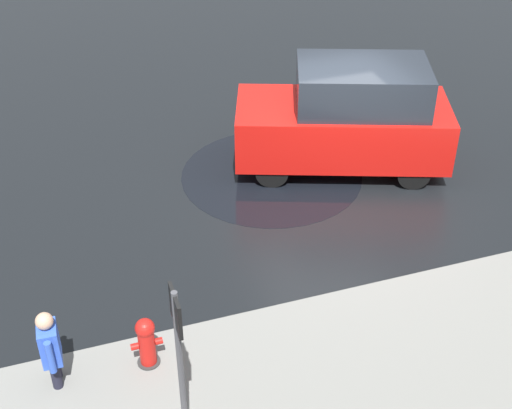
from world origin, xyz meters
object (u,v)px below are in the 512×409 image
fire_hydrant (147,343)px  sign_post (179,350)px  pedestrian (50,346)px  moving_hatchback (347,118)px

fire_hydrant → sign_post: bearing=97.8°
pedestrian → sign_post: bearing=134.1°
pedestrian → sign_post: sign_post is taller
fire_hydrant → pedestrian: size_ratio=0.66×
moving_hatchback → fire_hydrant: (4.55, 3.84, -0.63)m
moving_hatchback → sign_post: size_ratio=1.77×
fire_hydrant → moving_hatchback: bearing=-139.9°
fire_hydrant → sign_post: 1.82m
pedestrian → moving_hatchback: bearing=-146.6°
moving_hatchback → sign_post: (4.37, 5.20, 0.55)m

